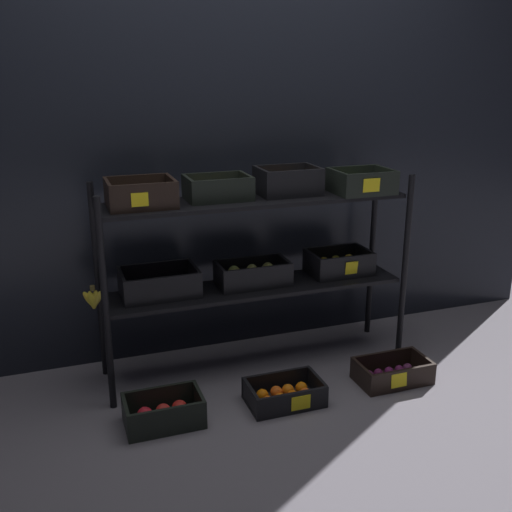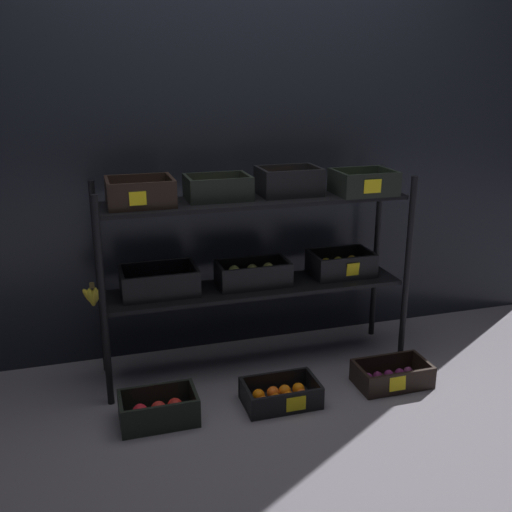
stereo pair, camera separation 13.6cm
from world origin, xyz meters
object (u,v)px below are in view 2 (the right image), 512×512
Objects in this scene: crate_ground_plum at (392,377)px; crate_ground_apple_red at (159,411)px; display_rack at (254,239)px; crate_ground_tangerine at (281,395)px.

crate_ground_apple_red is at bearing 179.60° from crate_ground_plum.
display_rack is 4.66× the size of crate_ground_tangerine.
display_rack is 0.99m from crate_ground_plum.
crate_ground_tangerine is 0.96× the size of crate_ground_plum.
crate_ground_tangerine is 0.60m from crate_ground_plum.
display_rack reaches higher than crate_ground_tangerine.
crate_ground_apple_red is at bearing -144.58° from display_rack.
crate_ground_plum is (1.18, -0.01, -0.01)m from crate_ground_apple_red.
crate_ground_apple_red reaches higher than crate_ground_plum.
crate_ground_apple_red is (-0.57, -0.41, -0.65)m from display_rack.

